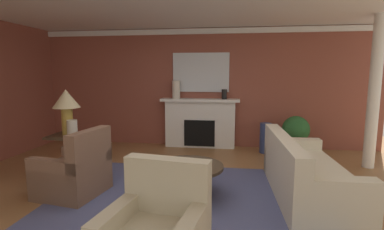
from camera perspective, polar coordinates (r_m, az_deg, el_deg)
The scene contains 18 objects.
ground_plane at distance 4.36m, azimuth -3.02°, elevation -15.02°, with size 9.67×9.67×0.00m, color olive.
wall_fireplace at distance 6.93m, azimuth 1.65°, elevation 5.26°, with size 8.04×0.12×2.73m, color brown.
crown_moulding at distance 6.90m, azimuth 1.62°, elevation 15.93°, with size 8.04×0.08×0.12m, color white.
area_rug at distance 4.29m, azimuth -0.86°, elevation -15.35°, with size 3.68×2.58×0.01m, color #4C517A.
fireplace at distance 6.81m, azimuth 1.57°, elevation -1.80°, with size 1.80×0.35×1.13m.
mantel_mirror at distance 6.83m, azimuth 1.73°, elevation 8.26°, with size 1.30×0.04×0.89m, color silver.
sofa at distance 4.44m, azimuth 21.01°, elevation -11.05°, with size 0.99×2.14×0.85m.
armchair_near_window at distance 4.54m, azimuth -21.84°, elevation -10.53°, with size 0.92×0.92×0.95m.
coffee_table at distance 4.17m, azimuth -0.87°, elevation -11.19°, with size 1.00×1.00×0.45m.
side_table at distance 5.38m, azimuth -22.71°, elevation -6.63°, with size 0.56×0.56×0.70m.
table_lamp at distance 5.24m, azimuth -23.21°, elevation 2.12°, with size 0.44×0.44×0.75m.
vase_mantel_right at distance 6.63m, azimuth 6.28°, elevation 4.02°, with size 0.12×0.12×0.22m, color black.
vase_tall_corner at distance 6.55m, azimuth 14.05°, elevation -4.34°, with size 0.24×0.24×0.65m, color navy.
vase_mantel_left at distance 6.76m, azimuth -3.11°, elevation 4.94°, with size 0.18×0.18×0.41m, color beige.
vase_on_side_table at distance 5.12m, azimuth -22.22°, elevation -2.38°, with size 0.16×0.16×0.27m, color beige.
book_red_cover at distance 4.18m, azimuth -1.91°, elevation -9.26°, with size 0.18×0.17×0.03m, color maroon.
potted_plant at distance 6.50m, azimuth 19.48°, elevation -3.16°, with size 0.56×0.56×0.83m.
column_white at distance 6.15m, azimuth 31.87°, elevation 3.65°, with size 0.20×0.20×2.73m, color white.
Camera 1 is at (0.79, -3.93, 1.72)m, focal length 27.48 mm.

